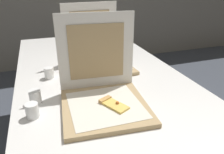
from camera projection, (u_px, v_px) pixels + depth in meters
table at (101, 82)px, 1.37m from camera, size 1.00×2.13×0.72m
pizza_box_front at (103, 93)px, 1.03m from camera, size 0.43×0.43×0.41m
pizza_box_middle at (97, 59)px, 1.47m from camera, size 0.42×0.42×0.41m
cup_white_near_left at (32, 111)px, 0.94m from camera, size 0.06×0.06×0.07m
cup_white_near_center at (35, 97)px, 1.05m from camera, size 0.06×0.06×0.07m
cup_white_mid at (49, 73)px, 1.31m from camera, size 0.06×0.06×0.07m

